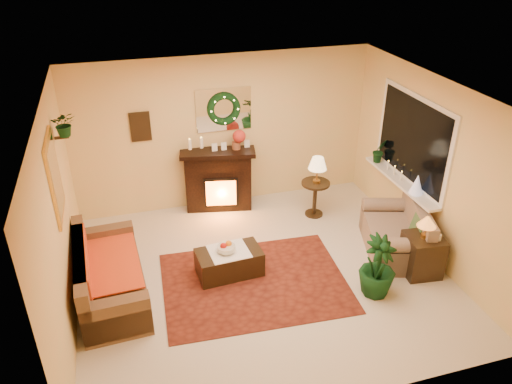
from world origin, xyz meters
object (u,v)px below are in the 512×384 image
object	(u,v)px
loveseat	(396,227)
side_table_round	(315,198)
sofa	(110,269)
coffee_table	(229,261)
fireplace	(218,179)
end_table_square	(422,256)

from	to	relation	value
loveseat	side_table_round	world-z (taller)	loveseat
sofa	coffee_table	size ratio (longest dim) A/B	2.05
loveseat	sofa	bearing A→B (deg)	-164.66
coffee_table	sofa	bearing A→B (deg)	176.99
fireplace	coffee_table	xyz separation A→B (m)	(-0.27, -1.87, -0.34)
loveseat	end_table_square	bearing A→B (deg)	-64.31
sofa	loveseat	world-z (taller)	sofa
sofa	fireplace	xyz separation A→B (m)	(1.87, 1.89, 0.12)
sofa	fireplace	bearing A→B (deg)	42.68
sofa	side_table_round	xyz separation A→B (m)	(3.36, 1.19, -0.10)
fireplace	loveseat	distance (m)	3.01
side_table_round	coffee_table	world-z (taller)	side_table_round
end_table_square	coffee_table	xyz separation A→B (m)	(-2.60, 0.73, -0.06)
loveseat	fireplace	bearing A→B (deg)	154.99
side_table_round	end_table_square	bearing A→B (deg)	-66.42
fireplace	coffee_table	distance (m)	1.93
fireplace	side_table_round	world-z (taller)	fireplace
coffee_table	side_table_round	bearing A→B (deg)	30.07
fireplace	loveseat	size ratio (longest dim) A/B	0.82
fireplace	sofa	bearing A→B (deg)	-123.24
sofa	loveseat	distance (m)	4.10
fireplace	coffee_table	size ratio (longest dim) A/B	1.23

